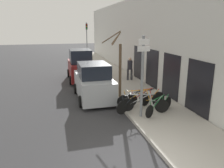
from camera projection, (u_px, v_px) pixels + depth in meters
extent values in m
plane|color=#333335|center=(85.00, 82.00, 17.13)|extent=(80.00, 80.00, 0.00)
cube|color=#ADA89E|center=(108.00, 72.00, 20.38)|extent=(3.20, 32.00, 0.15)
cube|color=silver|center=(127.00, 37.00, 20.00)|extent=(0.20, 32.00, 6.50)
cube|color=black|center=(198.00, 88.00, 10.25)|extent=(0.03, 1.83, 2.56)
cube|color=black|center=(171.00, 76.00, 12.63)|extent=(0.03, 1.83, 2.56)
cube|color=black|center=(152.00, 68.00, 15.01)|extent=(0.03, 1.83, 2.56)
cube|color=black|center=(138.00, 63.00, 17.39)|extent=(0.03, 1.83, 2.56)
cylinder|color=gray|center=(142.00, 78.00, 9.74)|extent=(0.12, 0.12, 3.71)
cube|color=white|center=(144.00, 42.00, 9.27)|extent=(0.50, 0.02, 0.25)
cube|color=white|center=(144.00, 49.00, 9.35)|extent=(0.58, 0.02, 0.22)
cylinder|color=black|center=(149.00, 112.00, 9.96)|extent=(0.53, 0.35, 0.61)
cylinder|color=black|center=(168.00, 103.00, 11.11)|extent=(0.53, 0.35, 0.61)
cylinder|color=#197233|center=(157.00, 103.00, 10.32)|extent=(0.80, 0.51, 0.50)
cylinder|color=#197233|center=(158.00, 98.00, 10.33)|extent=(0.93, 0.59, 0.08)
cylinder|color=#197233|center=(163.00, 100.00, 10.70)|extent=(0.19, 0.13, 0.44)
cylinder|color=#197233|center=(165.00, 104.00, 10.90)|extent=(0.51, 0.33, 0.07)
cylinder|color=#197233|center=(166.00, 99.00, 10.91)|extent=(0.38, 0.25, 0.49)
cylinder|color=#197233|center=(151.00, 106.00, 9.96)|extent=(0.18, 0.13, 0.52)
cube|color=black|center=(164.00, 95.00, 10.70)|extent=(0.21, 0.17, 0.04)
cylinder|color=#99999E|center=(152.00, 100.00, 9.95)|extent=(0.25, 0.39, 0.02)
cylinder|color=black|center=(127.00, 105.00, 10.73)|extent=(0.65, 0.28, 0.68)
cylinder|color=black|center=(162.00, 106.00, 10.55)|extent=(0.65, 0.28, 0.68)
cylinder|color=#B7B7BC|center=(140.00, 99.00, 10.58)|extent=(0.89, 0.37, 0.56)
cylinder|color=#B7B7BC|center=(142.00, 94.00, 10.51)|extent=(1.04, 0.43, 0.09)
cylinder|color=#B7B7BC|center=(151.00, 100.00, 10.53)|extent=(0.20, 0.11, 0.49)
cylinder|color=#B7B7BC|center=(156.00, 105.00, 10.58)|extent=(0.56, 0.24, 0.08)
cylinder|color=#B7B7BC|center=(158.00, 101.00, 10.51)|extent=(0.42, 0.19, 0.55)
cylinder|color=#B7B7BC|center=(129.00, 99.00, 10.64)|extent=(0.20, 0.10, 0.59)
cube|color=black|center=(153.00, 95.00, 10.45)|extent=(0.22, 0.15, 0.04)
cylinder|color=#99999E|center=(131.00, 94.00, 10.56)|extent=(0.18, 0.42, 0.02)
cylinder|color=black|center=(122.00, 107.00, 10.35)|extent=(0.63, 0.34, 0.69)
cylinder|color=black|center=(145.00, 100.00, 11.47)|extent=(0.63, 0.34, 0.69)
cylinder|color=black|center=(131.00, 98.00, 10.69)|extent=(0.87, 0.47, 0.56)
cylinder|color=black|center=(133.00, 93.00, 10.68)|extent=(1.01, 0.54, 0.09)
cylinder|color=black|center=(139.00, 96.00, 11.06)|extent=(0.20, 0.13, 0.49)
cylinder|color=black|center=(142.00, 100.00, 11.27)|extent=(0.55, 0.30, 0.08)
cylinder|color=black|center=(143.00, 96.00, 11.26)|extent=(0.42, 0.23, 0.55)
cylinder|color=black|center=(123.00, 101.00, 10.34)|extent=(0.20, 0.12, 0.59)
cube|color=black|center=(140.00, 91.00, 11.05)|extent=(0.21, 0.16, 0.04)
cylinder|color=#99999E|center=(125.00, 95.00, 10.32)|extent=(0.22, 0.40, 0.02)
cylinder|color=black|center=(124.00, 102.00, 11.16)|extent=(0.70, 0.10, 0.70)
cylinder|color=black|center=(158.00, 100.00, 11.44)|extent=(0.70, 0.10, 0.70)
cylinder|color=orange|center=(137.00, 95.00, 11.18)|extent=(1.02, 0.14, 0.57)
cylinder|color=orange|center=(139.00, 90.00, 11.13)|extent=(1.19, 0.15, 0.09)
cylinder|color=orange|center=(148.00, 95.00, 11.28)|extent=(0.22, 0.06, 0.50)
cylinder|color=orange|center=(152.00, 100.00, 11.39)|extent=(0.64, 0.09, 0.08)
cylinder|color=orange|center=(154.00, 95.00, 11.34)|extent=(0.48, 0.08, 0.56)
cylinder|color=orange|center=(126.00, 96.00, 11.09)|extent=(0.22, 0.05, 0.60)
cube|color=black|center=(150.00, 90.00, 11.23)|extent=(0.21, 0.10, 0.04)
cylinder|color=#99999E|center=(127.00, 90.00, 11.03)|extent=(0.07, 0.44, 0.02)
cylinder|color=black|center=(131.00, 100.00, 11.47)|extent=(0.65, 0.04, 0.65)
cylinder|color=black|center=(159.00, 98.00, 11.84)|extent=(0.65, 0.04, 0.65)
cylinder|color=red|center=(142.00, 94.00, 11.53)|extent=(0.88, 0.05, 0.53)
cylinder|color=red|center=(144.00, 90.00, 11.49)|extent=(1.02, 0.05, 0.08)
cylinder|color=red|center=(151.00, 93.00, 11.66)|extent=(0.19, 0.04, 0.47)
cylinder|color=red|center=(154.00, 98.00, 11.77)|extent=(0.55, 0.03, 0.08)
cylinder|color=red|center=(156.00, 94.00, 11.73)|extent=(0.41, 0.03, 0.52)
cylinder|color=red|center=(133.00, 95.00, 11.42)|extent=(0.19, 0.03, 0.56)
cube|color=black|center=(152.00, 89.00, 11.62)|extent=(0.20, 0.08, 0.04)
cylinder|color=#99999E|center=(134.00, 90.00, 11.37)|extent=(0.03, 0.44, 0.02)
cube|color=#B2B7BC|center=(93.00, 86.00, 13.01)|extent=(1.86, 4.23, 1.21)
cube|color=black|center=(94.00, 70.00, 12.60)|extent=(1.66, 2.20, 0.78)
cylinder|color=black|center=(76.00, 89.00, 14.12)|extent=(0.22, 0.65, 0.65)
cylinder|color=black|center=(103.00, 87.00, 14.58)|extent=(0.22, 0.65, 0.65)
cylinder|color=black|center=(81.00, 102.00, 11.67)|extent=(0.22, 0.65, 0.65)
cylinder|color=black|center=(114.00, 99.00, 12.14)|extent=(0.22, 0.65, 0.65)
cube|color=maroon|center=(81.00, 70.00, 17.52)|extent=(1.81, 4.27, 1.29)
cube|color=black|center=(80.00, 56.00, 17.07)|extent=(1.61, 2.23, 1.01)
cylinder|color=black|center=(69.00, 73.00, 18.68)|extent=(0.23, 0.67, 0.67)
cylinder|color=black|center=(89.00, 72.00, 19.09)|extent=(0.23, 0.67, 0.67)
cylinder|color=black|center=(71.00, 80.00, 16.21)|extent=(0.23, 0.67, 0.67)
cylinder|color=black|center=(94.00, 79.00, 16.63)|extent=(0.23, 0.67, 0.67)
cylinder|color=#333338|center=(132.00, 74.00, 17.07)|extent=(0.16, 0.16, 0.85)
cylinder|color=#333338|center=(128.00, 75.00, 17.00)|extent=(0.16, 0.16, 0.85)
cylinder|color=#26262D|center=(130.00, 65.00, 16.84)|extent=(0.39, 0.39, 0.67)
sphere|color=tan|center=(130.00, 59.00, 16.73)|extent=(0.23, 0.23, 0.23)
cylinder|color=brown|center=(120.00, 71.00, 12.68)|extent=(0.16, 0.16, 3.12)
cylinder|color=brown|center=(116.00, 38.00, 12.23)|extent=(0.52, 0.27, 0.68)
cylinder|color=brown|center=(116.00, 38.00, 11.86)|extent=(0.69, 0.64, 0.68)
cylinder|color=brown|center=(111.00, 37.00, 12.53)|extent=(0.91, 1.02, 0.75)
cylinder|color=gray|center=(87.00, 43.00, 25.07)|extent=(0.10, 0.10, 4.50)
cube|color=black|center=(87.00, 27.00, 24.52)|extent=(0.20, 0.16, 0.64)
sphere|color=red|center=(87.00, 25.00, 24.38)|extent=(0.11, 0.11, 0.11)
sphere|color=orange|center=(87.00, 27.00, 24.43)|extent=(0.11, 0.11, 0.11)
sphere|color=green|center=(87.00, 28.00, 24.48)|extent=(0.11, 0.11, 0.11)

